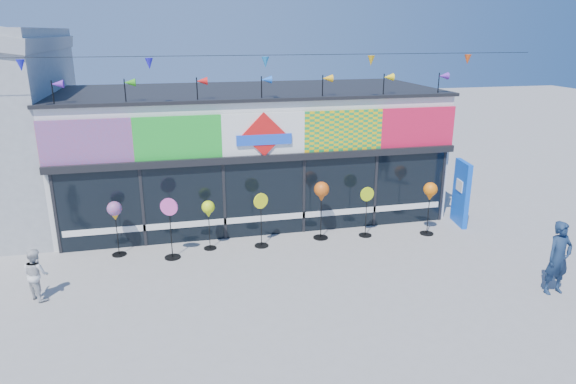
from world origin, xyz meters
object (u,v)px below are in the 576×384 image
object	(u,v)px
spinner_0	(115,213)
spinner_1	(170,227)
spinner_2	(208,211)
spinner_3	(261,219)
child	(36,274)
blue_sign	(461,193)
spinner_4	(321,193)
spinner_6	(430,193)
spinner_5	(366,210)
adult_man	(559,258)

from	to	relation	value
spinner_0	spinner_1	world-z (taller)	spinner_1
spinner_1	spinner_2	distance (m)	1.15
spinner_3	child	bearing A→B (deg)	-162.05
blue_sign	spinner_2	xyz separation A→B (m)	(-7.93, -0.18, 0.11)
spinner_1	spinner_0	bearing A→B (deg)	159.75
spinner_3	spinner_4	world-z (taller)	spinner_4
spinner_0	spinner_3	distance (m)	3.97
blue_sign	spinner_6	distance (m)	1.53
spinner_6	spinner_1	bearing A→B (deg)	-179.94
spinner_5	adult_man	bearing A→B (deg)	-54.79
spinner_3	spinner_6	bearing A→B (deg)	-2.58
spinner_0	child	bearing A→B (deg)	-127.50
spinner_4	blue_sign	bearing A→B (deg)	1.88
blue_sign	spinner_4	size ratio (longest dim) A/B	1.17
child	spinner_0	bearing A→B (deg)	-79.45
spinner_3	spinner_6	size ratio (longest dim) A/B	0.97
spinner_3	spinner_5	world-z (taller)	spinner_3
spinner_2	spinner_3	distance (m)	1.50
spinner_2	spinner_4	size ratio (longest dim) A/B	0.82
spinner_4	spinner_3	bearing A→B (deg)	-174.16
spinner_0	adult_man	xyz separation A→B (m)	(10.18, -4.55, -0.36)
spinner_2	spinner_4	world-z (taller)	spinner_4
blue_sign	spinner_5	distance (m)	3.30
adult_man	blue_sign	bearing A→B (deg)	82.72
spinner_6	spinner_5	bearing A→B (deg)	171.17
spinner_0	adult_man	distance (m)	11.16
spinner_6	child	world-z (taller)	spinner_6
spinner_0	spinner_6	size ratio (longest dim) A/B	0.95
spinner_2	child	xyz separation A→B (m)	(-4.09, -1.95, -0.53)
spinner_3	spinner_5	distance (m)	3.19
spinner_5	adult_man	xyz separation A→B (m)	(3.05, -4.32, 0.07)
spinner_3	spinner_1	bearing A→B (deg)	-174.61
spinner_4	spinner_5	distance (m)	1.49
spinner_6	adult_man	size ratio (longest dim) A/B	0.92
spinner_0	spinner_5	size ratio (longest dim) A/B	1.01
spinner_4	child	size ratio (longest dim) A/B	1.42
spinner_3	spinner_5	xyz separation A→B (m)	(3.19, 0.06, -0.03)
spinner_0	spinner_2	size ratio (longest dim) A/B	1.09
spinner_5	child	xyz separation A→B (m)	(-8.74, -1.86, -0.20)
spinner_3	child	world-z (taller)	spinner_3
spinner_1	spinner_4	distance (m)	4.38
blue_sign	spinner_1	size ratio (longest dim) A/B	1.20
spinner_3	child	distance (m)	5.83
spinner_1	child	distance (m)	3.43
blue_sign	spinner_5	bearing A→B (deg)	-166.03
blue_sign	spinner_3	distance (m)	6.48
blue_sign	spinner_0	distance (m)	10.41
spinner_6	spinner_2	bearing A→B (deg)	176.60
spinner_0	spinner_5	xyz separation A→B (m)	(7.13, -0.23, -0.43)
spinner_4	spinner_6	distance (m)	3.27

